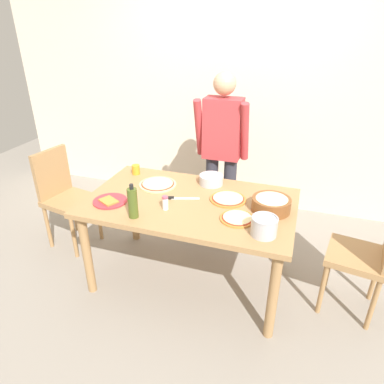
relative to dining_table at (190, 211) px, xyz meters
The scene contains 17 objects.
ground 0.67m from the dining_table, ahead, with size 8.00×8.00×0.00m, color gray.
wall_back 1.72m from the dining_table, 90.00° to the left, with size 5.60×0.10×2.60m, color beige.
dining_table is the anchor object (origin of this frame).
person_cook 0.81m from the dining_table, 85.61° to the left, with size 0.49×0.25×1.62m.
chair_wooden_left 1.34m from the dining_table, behind, with size 0.47×0.47×0.95m.
chair_wooden_right 1.33m from the dining_table, ahead, with size 0.46×0.46×0.95m.
pizza_raw_on_board 0.40m from the dining_table, 153.25° to the left, with size 0.31×0.31×0.02m.
pizza_cooked_on_tray 0.31m from the dining_table, 20.61° to the left, with size 0.28×0.28×0.02m.
pizza_second_cooked 0.45m from the dining_table, 21.65° to the right, with size 0.24×0.24×0.02m.
plate_with_slice 0.62m from the dining_table, 159.41° to the right, with size 0.26×0.26×0.02m.
popcorn_bowl 0.63m from the dining_table, ahead, with size 0.28×0.28×0.11m.
mixing_bowl_steel 0.37m from the dining_table, 77.79° to the left, with size 0.20×0.20×0.08m.
olive_oil_bottle 0.51m from the dining_table, 129.77° to the right, with size 0.07×0.07×0.26m.
steel_pot 0.69m from the dining_table, 25.91° to the right, with size 0.17×0.17×0.13m.
cup_orange 0.72m from the dining_table, 152.21° to the left, with size 0.07×0.07×0.09m, color orange.
salt_shaker 0.27m from the dining_table, 124.65° to the right, with size 0.04×0.04×0.11m.
chef_knife 0.15m from the dining_table, behind, with size 0.28×0.11×0.02m.
Camera 1 is at (0.76, -2.22, 2.02)m, focal length 32.29 mm.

